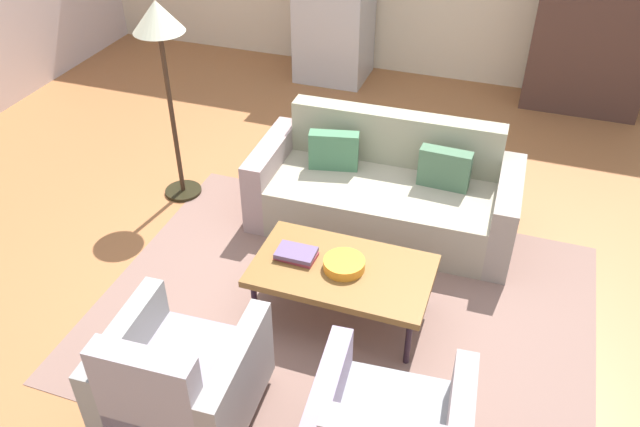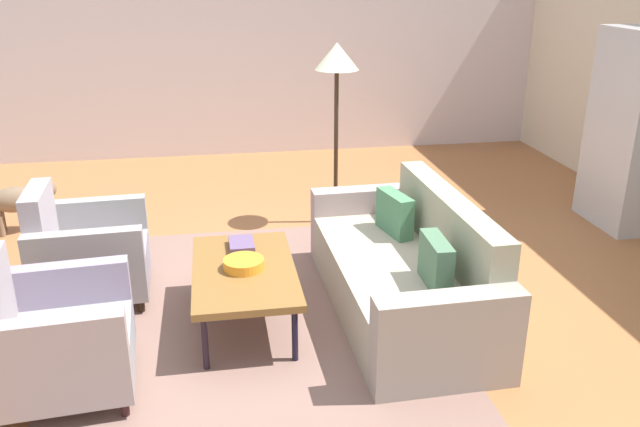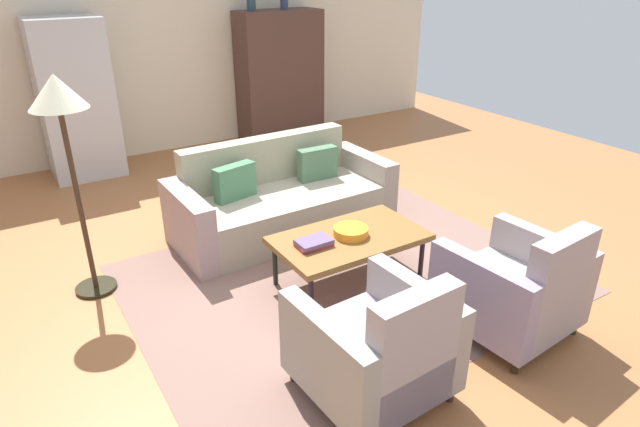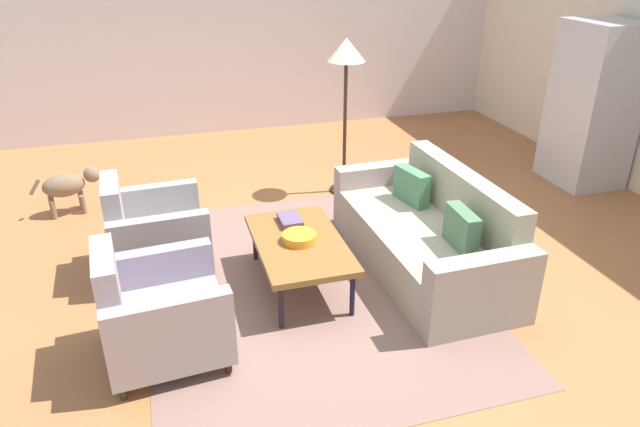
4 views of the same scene
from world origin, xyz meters
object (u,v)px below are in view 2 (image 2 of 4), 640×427
object	(u,v)px
fruit_bowl	(244,264)
dog	(20,200)
armchair_left	(83,255)
couch	(409,273)
floor_lamp	(337,74)
coffee_table	(244,273)
armchair_right	(48,340)
book_stack	(242,245)

from	to	relation	value
fruit_bowl	dog	world-z (taller)	fruit_bowl
armchair_left	fruit_bowl	xyz separation A→B (m)	(0.61, 1.17, 0.12)
couch	floor_lamp	bearing A→B (deg)	4.98
couch	floor_lamp	world-z (taller)	floor_lamp
couch	coffee_table	bearing A→B (deg)	88.74
couch	coffee_table	size ratio (longest dim) A/B	1.77
floor_lamp	armchair_left	bearing A→B (deg)	-60.92
armchair_right	floor_lamp	size ratio (longest dim) A/B	0.51
coffee_table	armchair_right	xyz separation A→B (m)	(0.61, -1.17, -0.05)
book_stack	floor_lamp	xyz separation A→B (m)	(-1.46, 0.98, 0.99)
couch	coffee_table	distance (m)	1.19
couch	coffee_table	xyz separation A→B (m)	(0.00, -1.19, 0.10)
armchair_left	fruit_bowl	size ratio (longest dim) A/B	3.16
couch	armchair_right	bearing A→B (deg)	103.12
book_stack	couch	bearing A→B (deg)	74.48
coffee_table	armchair_right	distance (m)	1.31
couch	armchair_right	size ratio (longest dim) A/B	2.41
armchair_right	book_stack	world-z (taller)	armchair_right
book_stack	floor_lamp	bearing A→B (deg)	146.10
fruit_bowl	dog	bearing A→B (deg)	-136.29
couch	book_stack	world-z (taller)	couch
couch	floor_lamp	distance (m)	2.14
floor_lamp	dog	distance (m)	3.18
coffee_table	armchair_right	world-z (taller)	armchair_right
fruit_bowl	coffee_table	bearing A→B (deg)	180.00
couch	fruit_bowl	bearing A→B (deg)	89.28
fruit_bowl	book_stack	distance (m)	0.34
couch	armchair_right	distance (m)	2.43
coffee_table	floor_lamp	world-z (taller)	floor_lamp
book_stack	armchair_left	bearing A→B (deg)	-102.82
armchair_right	fruit_bowl	size ratio (longest dim) A/B	3.16
couch	floor_lamp	size ratio (longest dim) A/B	1.23
book_stack	dog	world-z (taller)	book_stack
fruit_bowl	armchair_right	bearing A→B (deg)	-63.00
couch	book_stack	bearing A→B (deg)	73.13
couch	book_stack	size ratio (longest dim) A/B	7.63
dog	couch	bearing A→B (deg)	-43.69
armchair_right	floor_lamp	xyz separation A→B (m)	(-2.40, 2.15, 1.10)
book_stack	dog	bearing A→B (deg)	-131.06
armchair_left	book_stack	bearing A→B (deg)	74.35
dog	coffee_table	bearing A→B (deg)	-56.85
couch	dog	xyz separation A→B (m)	(-2.05, -3.16, 0.03)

